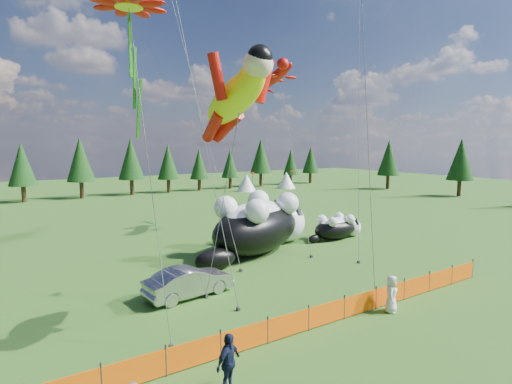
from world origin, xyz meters
The scene contains 12 objects.
ground centered at (0.00, 0.00, 0.00)m, with size 160.00×160.00×0.00m, color #143309.
safety_fence centered at (0.00, -3.00, 0.50)m, with size 22.06×0.06×1.10m.
tree_line centered at (0.00, 45.00, 4.00)m, with size 90.00×4.00×8.00m, color black, non-canonical shape.
festival_tents centered at (11.00, 40.00, 1.40)m, with size 50.00×3.20×2.80m, color white, non-canonical shape.
cat_large centered at (4.02, 8.21, 1.97)m, with size 10.85×7.18×4.14m.
cat_small centered at (11.27, 8.08, 0.94)m, with size 5.50×2.03×1.99m.
car centered at (-3.61, 3.07, 0.74)m, with size 1.57×4.50×1.48m, color #AEADB2.
spectator_c centered at (-5.66, -4.80, 0.93)m, with size 1.09×0.56×1.85m, color #131A34.
spectator_e centered at (3.32, -3.60, 0.85)m, with size 0.83×0.54×1.69m, color silver.
superhero_kite centered at (-3.62, -1.65, 9.24)m, with size 4.18×6.38×11.50m.
gecko_kite centered at (8.93, 13.48, 13.22)m, with size 4.72×11.77×15.84m.
flower_kite centered at (-6.69, 0.95, 12.56)m, with size 3.40×4.13×12.94m.
Camera 1 is at (-11.08, -14.89, 7.54)m, focal length 28.00 mm.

